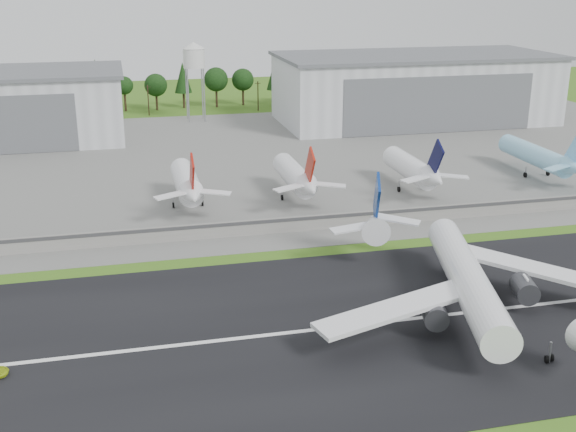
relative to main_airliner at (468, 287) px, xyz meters
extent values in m
plane|color=#385F16|center=(-19.41, -9.58, -4.89)|extent=(600.00, 600.00, 0.00)
cube|color=black|center=(-19.41, 0.42, -4.84)|extent=(320.00, 60.00, 0.10)
cube|color=white|center=(-19.41, 0.42, -4.78)|extent=(220.00, 1.00, 0.02)
cube|color=slate|center=(-19.41, 110.42, -4.84)|extent=(320.00, 150.00, 0.10)
cube|color=gray|center=(-19.41, 45.42, -3.14)|extent=(240.00, 0.50, 3.50)
cube|color=#38383A|center=(-19.41, 45.12, -1.89)|extent=(240.00, 0.12, 0.70)
cube|color=silver|center=(55.59, 155.42, 7.11)|extent=(100.00, 45.00, 24.00)
cube|color=#595B60|center=(55.59, 155.42, 19.71)|extent=(102.00, 47.00, 1.20)
cube|color=#595B60|center=(55.59, 132.77, 5.19)|extent=(70.00, 0.30, 19.68)
cylinder|color=#99999E|center=(-27.41, 172.42, 5.11)|extent=(0.50, 0.50, 20.00)
cylinder|color=#99999E|center=(-21.41, 178.42, 5.11)|extent=(0.50, 0.50, 20.00)
cylinder|color=silver|center=(-24.41, 175.42, 18.61)|extent=(8.00, 8.00, 7.00)
cone|color=silver|center=(-24.41, 175.42, 23.31)|extent=(8.40, 8.40, 2.40)
cylinder|color=white|center=(-0.11, 0.42, 1.31)|extent=(16.95, 44.01, 5.80)
cone|color=white|center=(-6.94, 26.03, 2.51)|extent=(7.64, 10.12, 5.51)
cube|color=navy|center=(-6.81, 25.54, 7.81)|extent=(2.94, 9.35, 11.13)
cube|color=white|center=(14.90, 2.36, 0.51)|extent=(24.23, 23.09, 2.65)
cylinder|color=#333338|center=(9.97, -0.51, -1.09)|extent=(5.09, 6.29, 3.80)
cube|color=white|center=(-1.98, 26.83, 2.91)|extent=(9.30, 7.58, 0.98)
cube|color=white|center=(-14.09, -5.38, 0.51)|extent=(28.50, 11.68, 2.65)
cylinder|color=#333338|center=(-8.39, -5.41, -1.09)|extent=(5.09, 6.29, 3.80)
cube|color=white|center=(-11.64, 24.25, 2.91)|extent=(9.16, 3.68, 0.98)
cube|color=#99999E|center=(0.92, -3.44, -3.19)|extent=(17.40, 31.56, 3.20)
cylinder|color=black|center=(-5.23, 2.16, -4.04)|extent=(0.77, 1.55, 1.50)
cylinder|color=white|center=(-38.71, 70.42, 0.99)|extent=(5.77, 24.00, 5.77)
cone|color=white|center=(-38.71, 54.92, 1.99)|extent=(5.48, 7.00, 5.48)
cube|color=#9D150C|center=(-38.71, 55.42, 6.79)|extent=(0.45, 8.59, 10.02)
cylinder|color=#99999E|center=(-42.21, 68.42, -3.39)|extent=(0.32, 0.32, 3.00)
cylinder|color=#99999E|center=(-35.21, 68.42, -3.39)|extent=(0.32, 0.32, 3.00)
cylinder|color=black|center=(-42.21, 68.42, -4.09)|extent=(0.40, 1.40, 1.40)
cylinder|color=white|center=(-11.97, 70.42, 0.91)|extent=(5.61, 24.00, 5.61)
cone|color=white|center=(-11.97, 54.92, 1.91)|extent=(5.33, 7.00, 5.33)
cube|color=#A61B0C|center=(-11.97, 55.42, 6.71)|extent=(0.45, 8.59, 10.02)
cylinder|color=#99999E|center=(-15.47, 68.42, -3.39)|extent=(0.32, 0.32, 3.00)
cylinder|color=#99999E|center=(-8.47, 68.42, -3.39)|extent=(0.32, 0.32, 3.00)
cylinder|color=black|center=(-15.47, 68.42, -4.09)|extent=(0.40, 1.40, 1.40)
cylinder|color=white|center=(18.86, 70.42, 1.01)|extent=(5.81, 24.00, 5.81)
cone|color=white|center=(18.86, 54.92, 2.01)|extent=(5.52, 7.00, 5.52)
cube|color=black|center=(18.86, 55.42, 6.81)|extent=(0.45, 8.59, 10.02)
cylinder|color=#99999E|center=(15.36, 68.42, -3.39)|extent=(0.32, 0.32, 3.00)
cylinder|color=#99999E|center=(22.36, 68.42, -3.39)|extent=(0.32, 0.32, 3.00)
cylinder|color=black|center=(15.36, 68.42, -4.09)|extent=(0.40, 1.40, 1.40)
cylinder|color=#8ACDEE|center=(57.94, 75.42, 0.85)|extent=(5.48, 30.00, 5.48)
cone|color=#8ACDEE|center=(57.94, 56.92, 1.85)|extent=(5.21, 7.00, 5.21)
cube|color=#7CCBFF|center=(57.94, 57.42, 6.65)|extent=(0.45, 8.59, 10.02)
cylinder|color=#99999E|center=(54.44, 73.42, -3.39)|extent=(0.32, 0.32, 3.00)
cylinder|color=#99999E|center=(61.44, 73.42, -3.39)|extent=(0.32, 0.32, 3.00)
cylinder|color=black|center=(54.44, 73.42, -4.09)|extent=(0.40, 1.40, 1.40)
camera|label=1|loc=(-53.62, -97.84, 48.60)|focal=45.00mm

